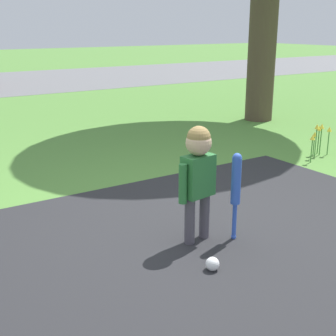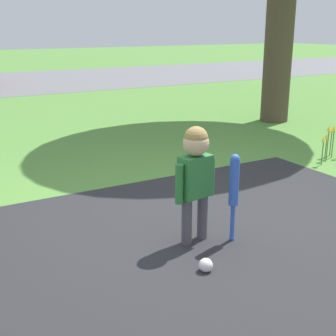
{
  "view_description": "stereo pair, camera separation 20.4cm",
  "coord_description": "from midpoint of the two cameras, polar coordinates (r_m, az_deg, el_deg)",
  "views": [
    {
      "loc": [
        -2.26,
        -3.05,
        1.57
      ],
      "look_at": [
        -0.3,
        -0.06,
        0.47
      ],
      "focal_mm": 50.0,
      "sensor_mm": 36.0,
      "label": 1
    },
    {
      "loc": [
        -2.09,
        -3.16,
        1.57
      ],
      "look_at": [
        -0.3,
        -0.06,
        0.47
      ],
      "focal_mm": 50.0,
      "sensor_mm": 36.0,
      "label": 2
    }
  ],
  "objects": [
    {
      "name": "sports_ball",
      "position": [
        3.18,
        3.58,
        -11.62
      ],
      "size": [
        0.09,
        0.09,
        0.09
      ],
      "color": "white",
      "rests_on": "ground"
    },
    {
      "name": "child",
      "position": [
        3.4,
        1.98,
        -0.03
      ],
      "size": [
        0.36,
        0.19,
        0.89
      ],
      "rotation": [
        0.0,
        0.0,
        0.14
      ],
      "color": "#4C4751",
      "rests_on": "ground"
    },
    {
      "name": "ground_plane",
      "position": [
        4.11,
        1.63,
        -5.48
      ],
      "size": [
        60.0,
        60.0,
        0.0
      ],
      "primitive_type": "plane",
      "color": "#518438"
    },
    {
      "name": "flower_bed",
      "position": [
        6.04,
        17.04,
        4.15
      ],
      "size": [
        0.51,
        0.29,
        0.42
      ],
      "color": "#38702D",
      "rests_on": "ground"
    },
    {
      "name": "baseball_bat",
      "position": [
        3.48,
        6.63,
        -2.01
      ],
      "size": [
        0.07,
        0.07,
        0.68
      ],
      "color": "blue",
      "rests_on": "ground"
    }
  ]
}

